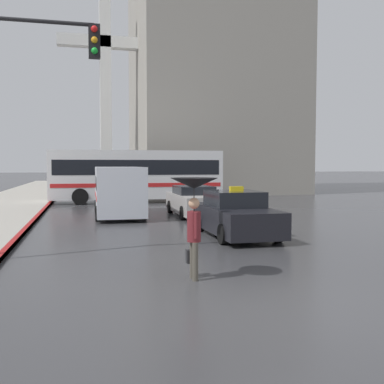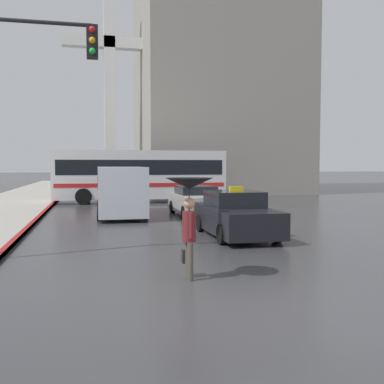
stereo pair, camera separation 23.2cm
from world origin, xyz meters
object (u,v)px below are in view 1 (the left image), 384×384
object	(u,v)px
pedestrian_with_umbrella	(194,199)
monument_cross	(105,75)
sedan_red	(194,202)
ambulance_van	(118,189)
traffic_light	(20,88)
taxi	(236,215)
city_bus	(137,174)

from	to	relation	value
pedestrian_with_umbrella	monument_cross	size ratio (longest dim) A/B	0.12
sedan_red	ambulance_van	distance (m)	3.50
pedestrian_with_umbrella	traffic_light	size ratio (longest dim) A/B	0.34
ambulance_van	pedestrian_with_umbrella	xyz separation A→B (m)	(0.65, -11.82, 0.38)
ambulance_van	monument_cross	distance (m)	18.83
taxi	ambulance_van	size ratio (longest dim) A/B	0.77
sedan_red	monument_cross	bearing A→B (deg)	-79.81
pedestrian_with_umbrella	city_bus	bearing A→B (deg)	-2.62
ambulance_van	city_bus	xyz separation A→B (m)	(1.66, 7.54, 0.54)
pedestrian_with_umbrella	sedan_red	bearing A→B (deg)	-13.39
city_bus	pedestrian_with_umbrella	size ratio (longest dim) A/B	5.13
sedan_red	traffic_light	bearing A→B (deg)	52.86
sedan_red	city_bus	size ratio (longest dim) A/B	0.45
sedan_red	traffic_light	distance (m)	11.05
sedan_red	ambulance_van	size ratio (longest dim) A/B	0.85
city_bus	sedan_red	bearing A→B (deg)	12.74
city_bus	monument_cross	bearing A→B (deg)	-170.42
taxi	monument_cross	size ratio (longest dim) A/B	0.25
city_bus	pedestrian_with_umbrella	bearing A→B (deg)	-2.13
taxi	traffic_light	distance (m)	7.47
sedan_red	traffic_light	world-z (taller)	traffic_light
pedestrian_with_umbrella	traffic_light	xyz separation A→B (m)	(-3.59, 2.81, 2.53)
pedestrian_with_umbrella	traffic_light	distance (m)	5.22
city_bus	ambulance_van	bearing A→B (deg)	-11.57
pedestrian_with_umbrella	monument_cross	xyz separation A→B (m)	(-0.41, 28.68, 7.98)
taxi	city_bus	bearing A→B (deg)	-83.57
taxi	monument_cross	xyz separation A→B (m)	(-3.04, 23.61, 8.93)
sedan_red	pedestrian_with_umbrella	distance (m)	11.54
taxi	monument_cross	distance (m)	25.43
taxi	pedestrian_with_umbrella	xyz separation A→B (m)	(-2.63, -5.07, 0.95)
sedan_red	monument_cross	world-z (taller)	monument_cross
monument_cross	sedan_red	bearing A→B (deg)	-79.81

